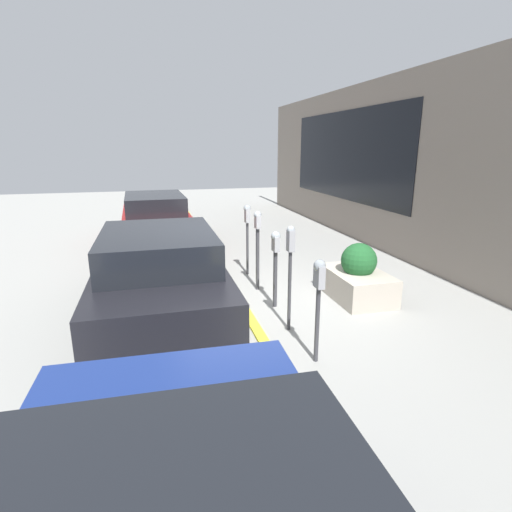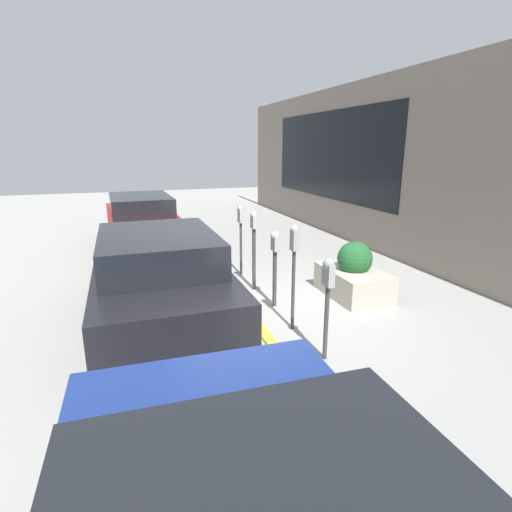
# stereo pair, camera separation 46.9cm
# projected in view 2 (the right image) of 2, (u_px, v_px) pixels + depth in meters

# --- Properties ---
(ground_plane) EXTENTS (40.00, 40.00, 0.00)m
(ground_plane) POSITION_uv_depth(u_px,v_px,m) (249.00, 309.00, 6.90)
(ground_plane) COLOR #999993
(curb_strip) EXTENTS (24.50, 0.16, 0.04)m
(curb_strip) POSITION_uv_depth(u_px,v_px,m) (244.00, 309.00, 6.87)
(curb_strip) COLOR gold
(curb_strip) RESTS_ON ground_plane
(building_facade) EXTENTS (24.50, 0.17, 4.44)m
(building_facade) POSITION_uv_depth(u_px,v_px,m) (468.00, 173.00, 7.70)
(building_facade) COLOR slate
(building_facade) RESTS_ON ground_plane
(parking_meter_nearest) EXTENTS (0.18, 0.15, 1.39)m
(parking_meter_nearest) POSITION_uv_depth(u_px,v_px,m) (328.00, 286.00, 5.04)
(parking_meter_nearest) COLOR #38383D
(parking_meter_nearest) RESTS_ON ground_plane
(parking_meter_second) EXTENTS (0.15, 0.12, 1.62)m
(parking_meter_second) POSITION_uv_depth(u_px,v_px,m) (294.00, 257.00, 5.88)
(parking_meter_second) COLOR #38383D
(parking_meter_second) RESTS_ON ground_plane
(parking_meter_middle) EXTENTS (0.19, 0.17, 1.35)m
(parking_meter_middle) POSITION_uv_depth(u_px,v_px,m) (275.00, 254.00, 6.81)
(parking_meter_middle) COLOR #38383D
(parking_meter_middle) RESTS_ON ground_plane
(parking_meter_fourth) EXTENTS (0.17, 0.15, 1.55)m
(parking_meter_fourth) POSITION_uv_depth(u_px,v_px,m) (254.00, 237.00, 7.59)
(parking_meter_fourth) COLOR #38383D
(parking_meter_fourth) RESTS_ON ground_plane
(parking_meter_farthest) EXTENTS (0.18, 0.16, 1.54)m
(parking_meter_farthest) POSITION_uv_depth(u_px,v_px,m) (241.00, 223.00, 8.48)
(parking_meter_farthest) COLOR #38383D
(parking_meter_farthest) RESTS_ON ground_plane
(planter_box) EXTENTS (1.42, 0.93, 1.04)m
(planter_box) POSITION_uv_depth(u_px,v_px,m) (354.00, 276.00, 7.45)
(planter_box) COLOR #B2A899
(planter_box) RESTS_ON ground_plane
(parked_car_middle) EXTENTS (4.52, 2.06, 1.42)m
(parked_car_middle) POSITION_uv_depth(u_px,v_px,m) (159.00, 272.00, 6.48)
(parked_car_middle) COLOR black
(parked_car_middle) RESTS_ON ground_plane
(parked_car_rear) EXTENTS (4.65, 1.93, 1.42)m
(parked_car_rear) POSITION_uv_depth(u_px,v_px,m) (141.00, 218.00, 11.20)
(parked_car_rear) COLOR maroon
(parked_car_rear) RESTS_ON ground_plane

